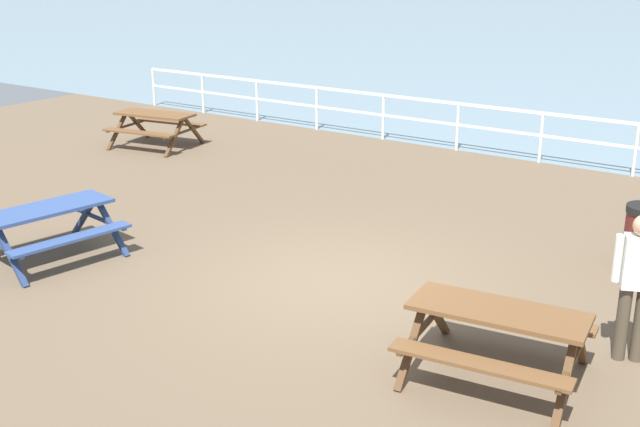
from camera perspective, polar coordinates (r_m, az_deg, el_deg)
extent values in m
cube|color=brown|center=(10.79, 1.20, -5.36)|extent=(30.00, 24.00, 0.20)
cube|color=white|center=(17.19, 15.79, 6.96)|extent=(23.00, 0.06, 0.06)
cube|color=white|center=(17.28, 15.65, 5.43)|extent=(23.00, 0.05, 0.05)
cylinder|color=white|center=(23.59, -11.90, 8.89)|extent=(0.07, 0.07, 1.05)
cylinder|color=white|center=(22.26, -8.44, 8.53)|extent=(0.07, 0.07, 1.05)
cylinder|color=white|center=(21.01, -4.57, 8.09)|extent=(0.07, 0.07, 1.05)
cylinder|color=white|center=(19.87, -0.24, 7.56)|extent=(0.07, 0.07, 1.05)
cylinder|color=white|center=(18.86, 4.58, 6.92)|extent=(0.07, 0.07, 1.05)
cylinder|color=white|center=(17.99, 9.88, 6.15)|extent=(0.07, 0.07, 1.05)
cylinder|color=white|center=(17.30, 15.64, 5.26)|extent=(0.07, 0.07, 1.05)
cylinder|color=white|center=(16.79, 21.80, 4.24)|extent=(0.07, 0.07, 1.05)
cube|color=#334C84|center=(11.95, -19.07, 0.34)|extent=(0.98, 1.89, 0.05)
cube|color=#334C84|center=(12.57, -20.24, -0.36)|extent=(0.55, 1.82, 0.04)
cube|color=#334C84|center=(11.51, -17.49, -1.74)|extent=(0.55, 1.82, 0.04)
cube|color=navy|center=(12.72, -16.58, -0.13)|extent=(0.79, 0.21, 0.79)
cube|color=navy|center=(12.10, -14.81, -0.91)|extent=(0.79, 0.21, 0.79)
cube|color=navy|center=(12.39, -15.74, -0.31)|extent=(1.49, 0.30, 0.04)
cube|color=navy|center=(11.43, -21.46, -2.73)|extent=(0.79, 0.21, 0.79)
cube|color=brown|center=(18.40, -11.84, 7.02)|extent=(1.89, 1.00, 0.05)
cube|color=brown|center=(18.95, -10.67, 6.49)|extent=(1.82, 0.56, 0.04)
cube|color=brown|center=(17.98, -12.94, 5.71)|extent=(1.82, 0.56, 0.04)
cube|color=#50351E|center=(18.33, -9.09, 5.94)|extent=(0.21, 0.79, 0.79)
cube|color=#50351E|center=(17.73, -10.43, 5.45)|extent=(0.21, 0.79, 0.79)
cube|color=#50351E|center=(18.02, -9.76, 5.84)|extent=(0.32, 1.49, 0.04)
cube|color=#50351E|center=(19.23, -12.99, 6.28)|extent=(0.21, 0.79, 0.79)
cube|color=#50351E|center=(18.66, -14.38, 5.81)|extent=(0.21, 0.79, 0.79)
cube|color=#50351E|center=(18.93, -13.68, 6.18)|extent=(0.32, 1.49, 0.04)
cube|color=brown|center=(8.32, 12.75, -6.90)|extent=(1.87, 0.92, 0.05)
cube|color=brown|center=(9.00, 13.67, -7.10)|extent=(1.82, 0.48, 0.04)
cube|color=brown|center=(7.92, 11.38, -10.60)|extent=(1.82, 0.48, 0.04)
cube|color=#50351E|center=(8.69, 18.25, -9.04)|extent=(0.18, 0.80, 0.79)
cube|color=#50351E|center=(8.03, 17.29, -11.30)|extent=(0.18, 0.80, 0.79)
cube|color=#50351E|center=(8.34, 17.82, -9.85)|extent=(0.25, 1.50, 0.04)
cube|color=#50351E|center=(9.00, 8.41, -7.26)|extent=(0.18, 0.80, 0.79)
cube|color=#50351E|center=(8.37, 6.66, -9.25)|extent=(0.18, 0.80, 0.79)
cube|color=#50351E|center=(8.66, 7.58, -7.95)|extent=(0.25, 1.50, 0.04)
cylinder|color=#4C4233|center=(9.25, 22.05, -7.42)|extent=(0.14, 0.14, 0.85)
cylinder|color=#4C4233|center=(9.21, 20.95, -7.39)|extent=(0.14, 0.14, 0.85)
cube|color=white|center=(8.96, 22.03, -3.27)|extent=(0.40, 0.34, 0.58)
cylinder|color=white|center=(8.91, 20.67, -3.03)|extent=(0.09, 0.09, 0.52)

